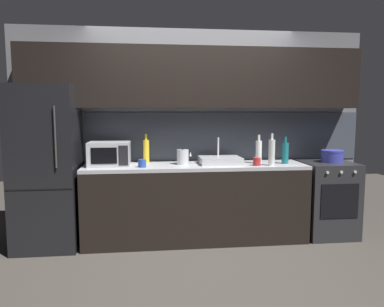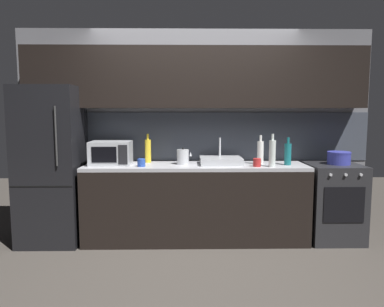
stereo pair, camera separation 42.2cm
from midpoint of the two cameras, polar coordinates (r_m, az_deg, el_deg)
ground_plane at (r=3.63m, az=4.43°, el=-18.07°), size 10.00×10.00×0.00m
back_wall at (r=4.49m, az=3.19°, el=7.02°), size 4.29×0.44×2.50m
counter_run at (r=4.33m, az=3.38°, el=-7.65°), size 2.55×0.60×0.90m
refrigerator at (r=4.44m, az=-18.45°, el=-1.76°), size 0.68×0.69×1.79m
oven_range at (r=4.73m, az=23.46°, el=-6.96°), size 0.60×0.62×0.90m
microwave at (r=4.28m, az=-9.73°, el=0.07°), size 0.46×0.35×0.27m
sink_basin at (r=4.30m, az=7.30°, el=-1.12°), size 0.48×0.38×0.30m
kettle at (r=4.24m, az=1.43°, el=-0.55°), size 0.17×0.14×0.20m
wine_bottle_clear at (r=4.19m, az=15.19°, el=0.06°), size 0.07×0.07×0.37m
wine_bottle_white at (r=4.35m, az=13.31°, el=0.16°), size 0.07×0.07×0.34m
wine_bottle_teal at (r=4.39m, az=17.33°, el=-0.05°), size 0.08×0.08×0.32m
wine_bottle_yellow at (r=4.41m, az=-4.14°, el=0.44°), size 0.07×0.07×0.35m
mug_blue at (r=4.10m, az=-4.96°, el=-1.44°), size 0.09×0.09×0.09m
mug_red at (r=4.18m, az=12.91°, el=-1.39°), size 0.09×0.09×0.09m
cooking_pot at (r=4.66m, az=24.26°, el=-0.65°), size 0.26×0.26×0.15m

